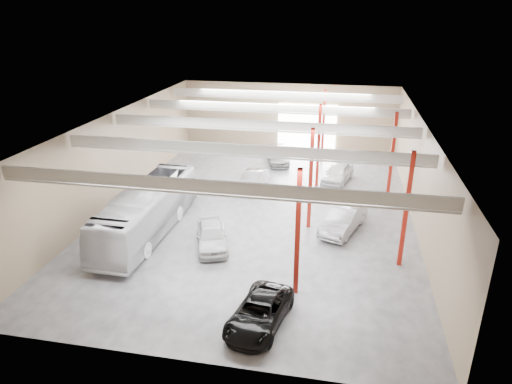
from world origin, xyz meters
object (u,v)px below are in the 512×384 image
(coach_bus, at_px, (147,211))
(car_right_near, at_px, (343,219))
(car_row_b, at_px, (253,180))
(car_right_far, at_px, (338,173))
(black_sedan, at_px, (259,313))
(car_row_a, at_px, (211,235))
(car_row_c, at_px, (278,156))

(coach_bus, distance_m, car_right_near, 13.15)
(car_row_b, relative_size, car_right_far, 0.91)
(black_sedan, xyz_separation_m, car_row_a, (-4.40, 7.00, 0.11))
(coach_bus, height_order, car_row_a, coach_bus)
(car_row_a, bearing_deg, car_row_c, 65.04)
(black_sedan, bearing_deg, car_right_far, 91.70)
(car_right_near, bearing_deg, black_sedan, -89.24)
(car_row_c, bearing_deg, black_sedan, -98.57)
(car_row_a, height_order, car_right_near, car_right_near)
(coach_bus, height_order, car_right_near, coach_bus)
(car_row_a, relative_size, car_right_far, 0.96)
(black_sedan, bearing_deg, coach_bus, 148.91)
(car_row_a, height_order, car_row_c, car_row_a)
(car_row_c, bearing_deg, car_row_a, -110.37)
(car_row_b, height_order, car_right_near, car_right_near)
(coach_bus, distance_m, car_row_c, 17.65)
(car_row_a, distance_m, car_right_near, 9.03)
(coach_bus, relative_size, car_row_c, 2.51)
(coach_bus, distance_m, car_row_a, 4.84)
(car_row_c, xyz_separation_m, car_right_near, (6.50, -13.56, 0.15))
(black_sedan, height_order, car_row_b, car_row_b)
(car_row_a, distance_m, car_row_c, 17.54)
(coach_bus, distance_m, car_right_far, 17.31)
(black_sedan, height_order, car_right_near, car_right_near)
(coach_bus, bearing_deg, car_row_b, 62.04)
(coach_bus, height_order, car_row_b, coach_bus)
(black_sedan, xyz_separation_m, car_right_near, (3.75, 10.89, 0.17))
(car_row_a, bearing_deg, car_right_near, 5.98)
(coach_bus, relative_size, car_right_far, 2.46)
(car_right_near, distance_m, car_right_far, 9.43)
(coach_bus, xyz_separation_m, black_sedan, (9.05, -8.00, -0.98))
(black_sedan, height_order, car_row_c, car_row_c)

